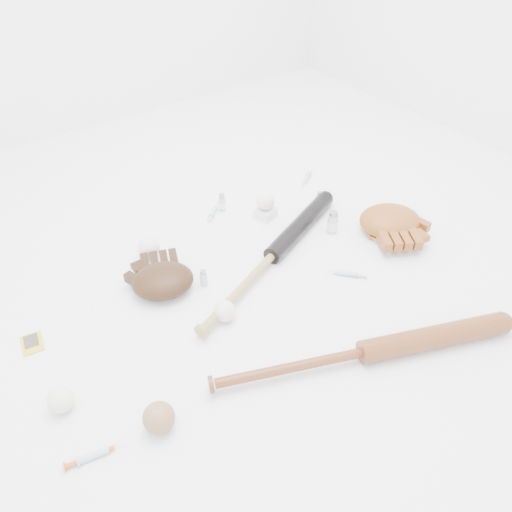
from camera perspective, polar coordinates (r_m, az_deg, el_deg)
bat_dark at (r=1.75m, az=1.90°, el=0.10°), size 0.85×0.39×0.07m
bat_wood at (r=1.48m, az=12.24°, el=-10.68°), size 0.90×0.41×0.07m
glove_dark at (r=1.66m, az=-10.61°, el=-2.75°), size 0.31×0.31×0.09m
glove_tan at (r=1.95m, az=15.06°, el=3.95°), size 0.38×0.38×0.10m
trading_card at (r=1.65m, az=-24.21°, el=-9.10°), size 0.07×0.09×0.00m
pedestal at (r=1.98m, az=1.06°, el=4.99°), size 0.09×0.09×0.04m
baseball_on_pedestal at (r=1.95m, az=1.08°, el=6.31°), size 0.07×0.07×0.07m
baseball_left at (r=1.44m, az=-21.41°, el=-15.07°), size 0.07×0.07×0.07m
baseball_upper at (r=1.81m, az=-12.14°, el=0.98°), size 0.08×0.08×0.08m
baseball_mid at (r=1.55m, az=-3.61°, el=-6.32°), size 0.07×0.07×0.07m
baseball_aged at (r=1.34m, az=-11.05°, el=-17.67°), size 0.08×0.08×0.08m
syringe_0 at (r=1.36m, az=-18.07°, el=-20.84°), size 0.17×0.06×0.02m
syringe_1 at (r=1.74m, az=10.38°, el=-1.97°), size 0.13×0.13×0.02m
syringe_2 at (r=2.01m, az=-4.90°, el=5.06°), size 0.12×0.12×0.02m
syringe_3 at (r=1.90m, az=14.53°, el=1.44°), size 0.07×0.15×0.02m
syringe_4 at (r=2.23m, az=5.77°, el=8.81°), size 0.14×0.10×0.02m
vial_0 at (r=2.01m, az=-3.90°, el=6.16°), size 0.03×0.03×0.08m
vial_1 at (r=2.06m, az=7.20°, el=6.54°), size 0.02×0.02×0.06m
vial_2 at (r=2.00m, az=1.22°, el=6.17°), size 0.03×0.03×0.08m
vial_3 at (r=1.90m, az=8.74°, el=3.82°), size 0.04×0.04×0.09m
vial_4 at (r=1.67m, az=-6.01°, el=-2.49°), size 0.02×0.02×0.06m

